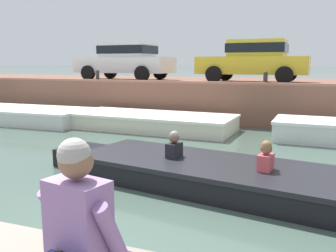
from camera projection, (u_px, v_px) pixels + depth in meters
ground_plane at (185, 163)px, 8.05m from camera, size 400.00×400.00×0.00m
far_quay_wall at (247, 98)px, 15.34m from camera, size 60.00×6.00×1.41m
far_wall_coping at (234, 83)px, 12.57m from camera, size 60.00×0.24×0.08m
boat_moored_west_white at (23, 115)px, 13.53m from camera, size 6.61×2.32×0.52m
boat_moored_central_cream at (145, 121)px, 12.17m from camera, size 6.35×2.29×0.51m
motorboat_passing at (199, 172)px, 6.63m from camera, size 5.97×2.54×0.92m
car_leftmost_white at (126, 60)px, 15.72m from camera, size 4.09×2.02×1.54m
car_left_inner_yellow at (254, 59)px, 13.83m from camera, size 4.04×2.01×1.54m
mooring_bollard_west at (98, 75)px, 14.56m from camera, size 0.15×0.15×0.44m
mooring_bollard_mid at (265, 77)px, 12.30m from camera, size 0.15×0.15×0.44m
person_seated_right at (85, 235)px, 2.20m from camera, size 0.58×0.59×0.96m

